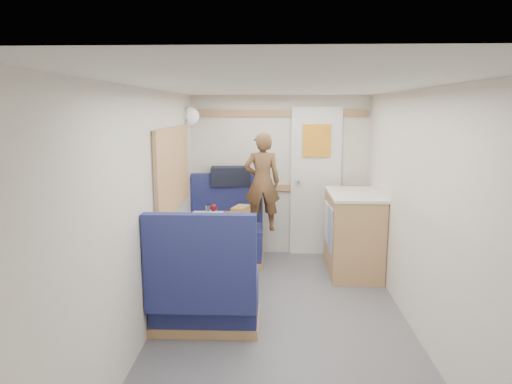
{
  "coord_description": "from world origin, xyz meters",
  "views": [
    {
      "loc": [
        -0.09,
        -3.44,
        1.84
      ],
      "look_at": [
        -0.25,
        0.9,
        1.04
      ],
      "focal_mm": 32.0,
      "sensor_mm": 36.0,
      "label": 1
    }
  ],
  "objects_px": {
    "person": "(262,182)",
    "bread_loaf": "(241,211)",
    "galley_counter": "(353,232)",
    "bench_far": "(226,238)",
    "tumbler_left": "(189,223)",
    "tumbler_mid": "(209,210)",
    "salt_grinder": "(204,219)",
    "dinette_table": "(217,236)",
    "wine_glass": "(213,209)",
    "pepper_grinder": "(222,219)",
    "duffel_bag": "(231,176)",
    "bench_near": "(205,295)",
    "beer_glass": "(227,217)",
    "cheese_block": "(217,221)",
    "dome_light": "(190,116)",
    "orange_fruit": "(232,223)",
    "tray": "(228,229)"
  },
  "relations": [
    {
      "from": "person",
      "to": "bread_loaf",
      "type": "relative_size",
      "value": 4.64
    },
    {
      "from": "galley_counter",
      "to": "bench_far",
      "type": "bearing_deg",
      "value": 167.9
    },
    {
      "from": "tumbler_left",
      "to": "tumbler_mid",
      "type": "relative_size",
      "value": 1.1
    },
    {
      "from": "bench_far",
      "to": "salt_grinder",
      "type": "height_order",
      "value": "bench_far"
    },
    {
      "from": "dinette_table",
      "to": "wine_glass",
      "type": "distance_m",
      "value": 0.28
    },
    {
      "from": "dinette_table",
      "to": "pepper_grinder",
      "type": "bearing_deg",
      "value": -55.68
    },
    {
      "from": "person",
      "to": "duffel_bag",
      "type": "height_order",
      "value": "person"
    },
    {
      "from": "person",
      "to": "tumbler_mid",
      "type": "bearing_deg",
      "value": 30.78
    },
    {
      "from": "duffel_bag",
      "to": "bench_near",
      "type": "bearing_deg",
      "value": -95.2
    },
    {
      "from": "dinette_table",
      "to": "bench_far",
      "type": "height_order",
      "value": "bench_far"
    },
    {
      "from": "galley_counter",
      "to": "person",
      "type": "relative_size",
      "value": 0.82
    },
    {
      "from": "beer_glass",
      "to": "cheese_block",
      "type": "bearing_deg",
      "value": -136.36
    },
    {
      "from": "beer_glass",
      "to": "duffel_bag",
      "type": "bearing_deg",
      "value": 93.19
    },
    {
      "from": "bench_far",
      "to": "dome_light",
      "type": "distance_m",
      "value": 1.5
    },
    {
      "from": "dinette_table",
      "to": "duffel_bag",
      "type": "distance_m",
      "value": 1.21
    },
    {
      "from": "person",
      "to": "duffel_bag",
      "type": "relative_size",
      "value": 2.35
    },
    {
      "from": "cheese_block",
      "to": "tumbler_mid",
      "type": "distance_m",
      "value": 0.42
    },
    {
      "from": "dome_light",
      "to": "wine_glass",
      "type": "distance_m",
      "value": 1.27
    },
    {
      "from": "duffel_bag",
      "to": "wine_glass",
      "type": "xyz_separation_m",
      "value": [
        -0.08,
        -1.08,
        -0.17
      ]
    },
    {
      "from": "dome_light",
      "to": "dinette_table",
      "type": "bearing_deg",
      "value": -65.35
    },
    {
      "from": "bench_near",
      "to": "bread_loaf",
      "type": "distance_m",
      "value": 1.23
    },
    {
      "from": "person",
      "to": "bench_near",
      "type": "bearing_deg",
      "value": 68.79
    },
    {
      "from": "galley_counter",
      "to": "orange_fruit",
      "type": "height_order",
      "value": "galley_counter"
    },
    {
      "from": "tumbler_left",
      "to": "bread_loaf",
      "type": "bearing_deg",
      "value": 50.92
    },
    {
      "from": "dinette_table",
      "to": "dome_light",
      "type": "distance_m",
      "value": 1.51
    },
    {
      "from": "orange_fruit",
      "to": "tray",
      "type": "bearing_deg",
      "value": -130.7
    },
    {
      "from": "person",
      "to": "tray",
      "type": "height_order",
      "value": "person"
    },
    {
      "from": "bench_near",
      "to": "salt_grinder",
      "type": "relative_size",
      "value": 10.8
    },
    {
      "from": "wine_glass",
      "to": "tumbler_mid",
      "type": "bearing_deg",
      "value": 108.76
    },
    {
      "from": "person",
      "to": "tumbler_left",
      "type": "distance_m",
      "value": 1.21
    },
    {
      "from": "salt_grinder",
      "to": "bread_loaf",
      "type": "height_order",
      "value": "bread_loaf"
    },
    {
      "from": "orange_fruit",
      "to": "dinette_table",
      "type": "bearing_deg",
      "value": 122.32
    },
    {
      "from": "dome_light",
      "to": "galley_counter",
      "type": "xyz_separation_m",
      "value": [
        1.86,
        -0.3,
        -1.28
      ]
    },
    {
      "from": "tray",
      "to": "wine_glass",
      "type": "height_order",
      "value": "wine_glass"
    },
    {
      "from": "tray",
      "to": "bread_loaf",
      "type": "height_order",
      "value": "bread_loaf"
    },
    {
      "from": "bench_near",
      "to": "beer_glass",
      "type": "height_order",
      "value": "bench_near"
    },
    {
      "from": "tumbler_left",
      "to": "pepper_grinder",
      "type": "relative_size",
      "value": 1.2
    },
    {
      "from": "beer_glass",
      "to": "pepper_grinder",
      "type": "bearing_deg",
      "value": -133.13
    },
    {
      "from": "bench_near",
      "to": "wine_glass",
      "type": "distance_m",
      "value": 1.06
    },
    {
      "from": "tray",
      "to": "bread_loaf",
      "type": "xyz_separation_m",
      "value": [
        0.08,
        0.58,
        0.04
      ]
    },
    {
      "from": "duffel_bag",
      "to": "orange_fruit",
      "type": "bearing_deg",
      "value": -88.43
    },
    {
      "from": "dome_light",
      "to": "beer_glass",
      "type": "xyz_separation_m",
      "value": [
        0.5,
        -0.89,
        -0.97
      ]
    },
    {
      "from": "bread_loaf",
      "to": "tumbler_mid",
      "type": "bearing_deg",
      "value": 176.19
    },
    {
      "from": "dinette_table",
      "to": "cheese_block",
      "type": "bearing_deg",
      "value": -80.67
    },
    {
      "from": "wine_glass",
      "to": "beer_glass",
      "type": "distance_m",
      "value": 0.18
    },
    {
      "from": "person",
      "to": "salt_grinder",
      "type": "height_order",
      "value": "person"
    },
    {
      "from": "orange_fruit",
      "to": "tumbler_left",
      "type": "relative_size",
      "value": 0.63
    },
    {
      "from": "galley_counter",
      "to": "bread_loaf",
      "type": "relative_size",
      "value": 3.79
    },
    {
      "from": "duffel_bag",
      "to": "wine_glass",
      "type": "bearing_deg",
      "value": -98.11
    },
    {
      "from": "dinette_table",
      "to": "dome_light",
      "type": "xyz_separation_m",
      "value": [
        -0.39,
        0.85,
        1.18
      ]
    }
  ]
}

